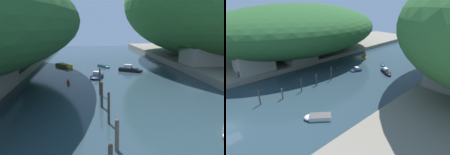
# 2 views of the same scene
# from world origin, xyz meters

# --- Properties ---
(water_surface) EXTENTS (130.00, 130.00, 0.00)m
(water_surface) POSITION_xyz_m (0.00, 30.00, 0.00)
(water_surface) COLOR #283D47
(water_surface) RESTS_ON ground
(left_bank) EXTENTS (22.00, 120.00, 1.28)m
(left_bank) POSITION_xyz_m (-25.64, 30.00, 0.64)
(left_bank) COLOR gray
(left_bank) RESTS_ON ground
(hillside_left) EXTENTS (43.99, 61.58, 16.62)m
(hillside_left) POSITION_xyz_m (-26.74, 29.95, 9.59)
(hillside_left) COLOR #285628
(hillside_left) RESTS_ON left_bank
(waterfront_building) EXTENTS (8.08, 9.54, 7.76)m
(waterfront_building) POSITION_xyz_m (-19.14, 11.05, 5.26)
(waterfront_building) COLOR gray
(waterfront_building) RESTS_ON left_bank
(boathouse_shed) EXTENTS (8.21, 9.60, 5.28)m
(boathouse_shed) POSITION_xyz_m (-17.50, 23.88, 4.00)
(boathouse_shed) COLOR gray
(boathouse_shed) RESTS_ON left_bank
(right_bank_cottage) EXTENTS (7.12, 6.54, 4.76)m
(right_bank_cottage) POSITION_xyz_m (18.89, 37.28, 3.73)
(right_bank_cottage) COLOR gray
(right_bank_cottage) RESTS_ON right_bank
(boat_cabin_cruiser) EXTENTS (2.66, 3.61, 1.14)m
(boat_cabin_cruiser) POSITION_xyz_m (-2.35, 32.93, 0.35)
(boat_cabin_cruiser) COLOR navy
(boat_cabin_cruiser) RESTS_ON water_surface
(boat_white_cruiser) EXTENTS (4.84, 3.67, 1.38)m
(boat_white_cruiser) POSITION_xyz_m (4.74, 37.70, 0.44)
(boat_white_cruiser) COLOR black
(boat_white_cruiser) RESTS_ON water_surface
(boat_red_skiff) EXTENTS (2.87, 3.63, 0.45)m
(boat_red_skiff) POSITION_xyz_m (-0.04, 43.17, 0.22)
(boat_red_skiff) COLOR teal
(boat_red_skiff) RESTS_ON water_surface
(boat_yellow_tender) EXTENTS (4.58, 5.30, 0.63)m
(boat_yellow_tender) POSITION_xyz_m (-9.27, 45.17, 0.31)
(boat_yellow_tender) COLOR gold
(boat_yellow_tender) RESTS_ON water_surface
(boat_small_dinghy) EXTENTS (4.20, 4.64, 0.70)m
(boat_small_dinghy) POSITION_xyz_m (8.00, 11.47, 0.35)
(boat_small_dinghy) COLOR silver
(boat_small_dinghy) RESTS_ON water_surface
(mooring_post_nearest) EXTENTS (0.25, 0.25, 3.10)m
(mooring_post_nearest) POSITION_xyz_m (-3.08, 6.16, 1.56)
(mooring_post_nearest) COLOR #4C3D2D
(mooring_post_nearest) RESTS_ON water_surface
(mooring_post_second) EXTENTS (0.31, 0.31, 2.48)m
(mooring_post_second) POSITION_xyz_m (-2.12, 10.33, 1.25)
(mooring_post_second) COLOR brown
(mooring_post_second) RESTS_ON water_surface
(mooring_post_middle) EXTENTS (0.24, 0.24, 3.09)m
(mooring_post_middle) POSITION_xyz_m (-2.20, 14.89, 1.55)
(mooring_post_middle) COLOR #4C3D2D
(mooring_post_middle) RESTS_ON water_surface
(mooring_post_fourth) EXTENTS (0.30, 0.30, 2.92)m
(mooring_post_fourth) POSITION_xyz_m (-2.51, 19.18, 1.47)
(mooring_post_fourth) COLOR #4C3D2D
(mooring_post_fourth) RESTS_ON water_surface
(mooring_post_farthest) EXTENTS (0.22, 0.22, 3.58)m
(mooring_post_farthest) POSITION_xyz_m (-2.40, 23.70, 1.80)
(mooring_post_farthest) COLOR brown
(mooring_post_farthest) RESTS_ON water_surface
(channel_buoy_near) EXTENTS (0.51, 0.51, 0.77)m
(channel_buoy_near) POSITION_xyz_m (-6.94, 30.00, 0.30)
(channel_buoy_near) COLOR red
(channel_buoy_near) RESTS_ON water_surface
(person_on_quay) EXTENTS (0.22, 0.38, 1.69)m
(person_on_quay) POSITION_xyz_m (-16.94, 6.43, 2.25)
(person_on_quay) COLOR #282D3D
(person_on_quay) RESTS_ON left_bank
(person_by_boathouse) EXTENTS (0.23, 0.38, 1.69)m
(person_by_boathouse) POSITION_xyz_m (-16.55, 9.71, 2.25)
(person_by_boathouse) COLOR #282D3D
(person_by_boathouse) RESTS_ON left_bank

